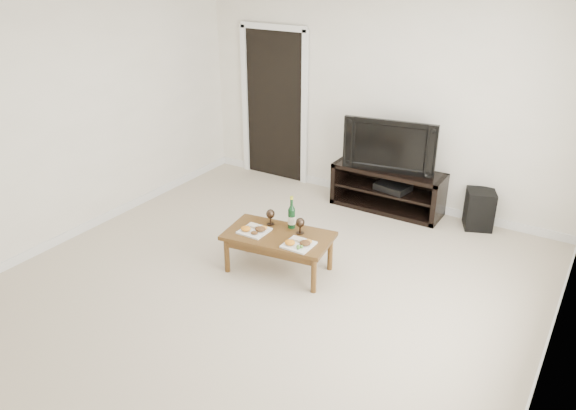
{
  "coord_description": "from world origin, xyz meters",
  "views": [
    {
      "loc": [
        2.62,
        -3.67,
        3.05
      ],
      "look_at": [
        -0.05,
        0.65,
        0.7
      ],
      "focal_mm": 35.0,
      "sensor_mm": 36.0,
      "label": 1
    }
  ],
  "objects_px": {
    "media_console": "(387,189)",
    "coffee_table": "(279,252)",
    "subwoofer": "(479,209)",
    "television": "(391,144)"
  },
  "relations": [
    {
      "from": "coffee_table",
      "to": "subwoofer",
      "type": "bearing_deg",
      "value": 54.32
    },
    {
      "from": "media_console",
      "to": "coffee_table",
      "type": "distance_m",
      "value": 2.01
    },
    {
      "from": "media_console",
      "to": "subwoofer",
      "type": "relative_size",
      "value": 2.96
    },
    {
      "from": "subwoofer",
      "to": "coffee_table",
      "type": "height_order",
      "value": "subwoofer"
    },
    {
      "from": "coffee_table",
      "to": "media_console",
      "type": "bearing_deg",
      "value": 79.52
    },
    {
      "from": "subwoofer",
      "to": "coffee_table",
      "type": "distance_m",
      "value": 2.55
    },
    {
      "from": "media_console",
      "to": "subwoofer",
      "type": "distance_m",
      "value": 1.12
    },
    {
      "from": "television",
      "to": "subwoofer",
      "type": "distance_m",
      "value": 1.29
    },
    {
      "from": "media_console",
      "to": "coffee_table",
      "type": "xyz_separation_m",
      "value": [
        -0.36,
        -1.97,
        -0.07
      ]
    },
    {
      "from": "media_console",
      "to": "subwoofer",
      "type": "height_order",
      "value": "media_console"
    }
  ]
}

